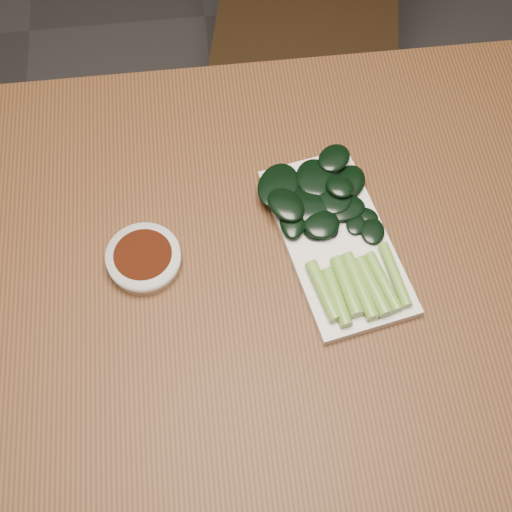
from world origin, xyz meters
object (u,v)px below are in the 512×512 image
object	(u,v)px
table	(248,301)
gai_lan	(326,222)
serving_plate	(336,241)
sauce_bowl	(144,259)

from	to	relation	value
table	gai_lan	bearing A→B (deg)	28.64
serving_plate	gai_lan	xyz separation A→B (m)	(-0.01, 0.02, 0.02)
table	serving_plate	size ratio (longest dim) A/B	4.58
table	gai_lan	world-z (taller)	gai_lan
table	sauce_bowl	world-z (taller)	sauce_bowl
table	serving_plate	bearing A→B (deg)	18.35
sauce_bowl	table	bearing A→B (deg)	-16.41
sauce_bowl	gai_lan	bearing A→B (deg)	5.25
sauce_bowl	serving_plate	bearing A→B (deg)	0.47
table	gai_lan	size ratio (longest dim) A/B	4.70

